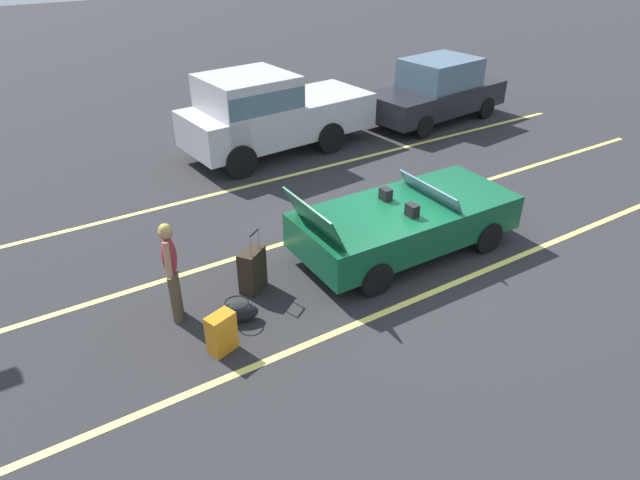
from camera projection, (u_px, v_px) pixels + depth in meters
ground_plane at (403, 250)px, 10.25m from camera, size 80.00×80.00×0.00m
lot_line_near at (453, 284)px, 9.29m from camera, size 18.00×0.12×0.01m
lot_line_mid at (360, 220)px, 11.26m from camera, size 18.00×0.12×0.01m
lot_line_far at (294, 175)px, 13.23m from camera, size 18.00×0.12×0.01m
convertible_car at (414, 219)px, 10.04m from camera, size 4.20×1.86×1.51m
suitcase_large_black at (252, 270)px, 9.00m from camera, size 0.55×0.50×1.10m
suitcase_medium_bright at (222, 333)px, 7.73m from camera, size 0.45×0.35×0.62m
duffel_bag at (237, 312)px, 8.38m from camera, size 0.71×0.54×0.34m
traveler_person at (171, 267)px, 8.06m from camera, size 0.32×0.59×1.65m
parked_pickup_truck_near at (265, 112)px, 13.85m from camera, size 5.15×2.39×2.10m
parked_sedan_far at (437, 91)px, 16.33m from camera, size 4.68×2.31×1.82m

